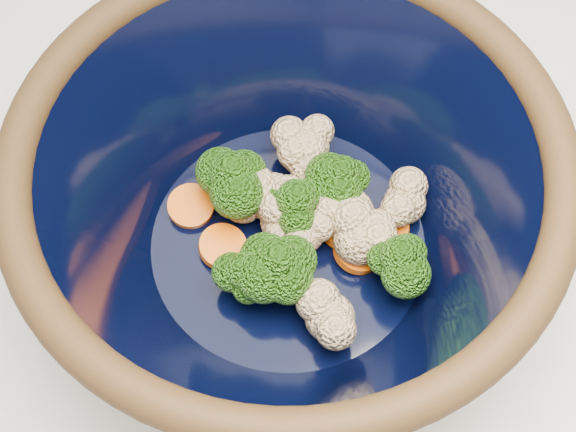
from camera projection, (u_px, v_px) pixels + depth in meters
name	position (u px, v px, depth m)	size (l,w,h in m)	color
counter	(230.00, 375.00, 0.97)	(1.20, 1.20, 0.90)	white
mixing_bowl	(288.00, 205.00, 0.48)	(0.41, 0.41, 0.14)	black
vegetable_pile	(305.00, 218.00, 0.50)	(0.15, 0.16, 0.05)	#608442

